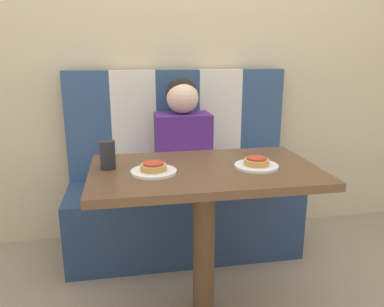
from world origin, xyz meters
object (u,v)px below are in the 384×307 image
object	(u,v)px
plate_right	(256,166)
pizza_right	(257,161)
plate_left	(154,172)
drinking_cup	(108,155)
person	(183,134)
pizza_left	(154,167)

from	to	relation	value
plate_right	pizza_right	bearing A→B (deg)	165.96
plate_left	drinking_cup	world-z (taller)	drinking_cup
drinking_cup	person	bearing A→B (deg)	53.78
plate_right	pizza_right	xyz separation A→B (m)	(-0.00, 0.00, 0.02)
drinking_cup	pizza_right	bearing A→B (deg)	-8.69
plate_right	drinking_cup	size ratio (longest dim) A/B	1.56
pizza_right	drinking_cup	world-z (taller)	drinking_cup
pizza_left	pizza_right	distance (m)	0.45
person	pizza_left	xyz separation A→B (m)	(-0.22, -0.66, 0.01)
person	drinking_cup	distance (m)	0.70
person	drinking_cup	world-z (taller)	person
plate_left	plate_right	bearing A→B (deg)	0.00
plate_left	plate_right	xyz separation A→B (m)	(0.45, 0.00, 0.00)
pizza_right	drinking_cup	xyz separation A→B (m)	(-0.63, 0.10, 0.03)
pizza_right	drinking_cup	bearing A→B (deg)	171.31
pizza_left	drinking_cup	world-z (taller)	drinking_cup
plate_right	drinking_cup	xyz separation A→B (m)	(-0.63, 0.10, 0.06)
pizza_left	drinking_cup	bearing A→B (deg)	152.71
pizza_right	plate_left	bearing A→B (deg)	-180.00
plate_right	pizza_left	bearing A→B (deg)	180.00
person	pizza_right	bearing A→B (deg)	-71.27
person	plate_left	size ratio (longest dim) A/B	3.39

